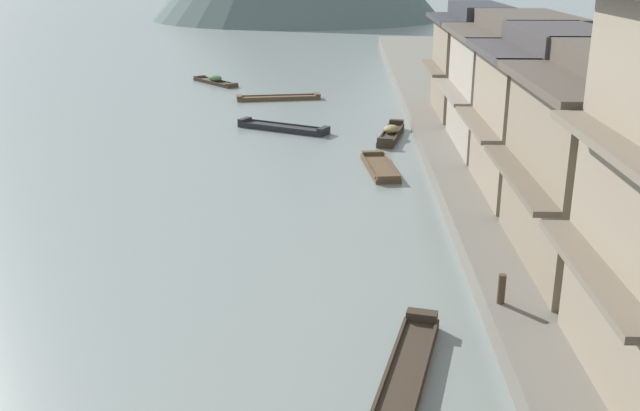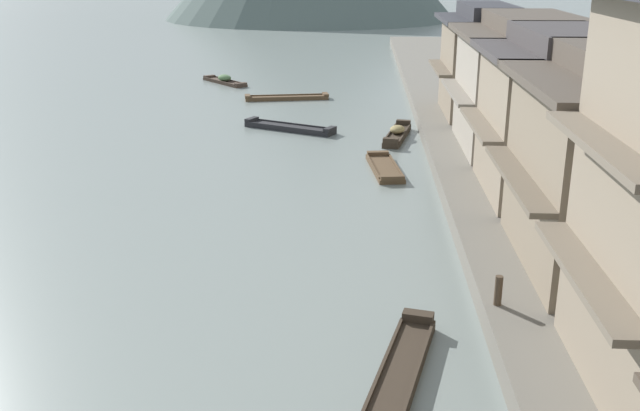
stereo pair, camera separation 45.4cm
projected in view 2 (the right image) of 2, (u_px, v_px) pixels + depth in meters
The scene contains 11 objects.
boat_moored_second at pixel (385, 168), 32.96m from camera, with size 1.71×4.57×0.37m.
boat_moored_third at pixel (397, 134), 38.86m from camera, with size 1.78×4.92×0.71m.
boat_moored_far at pixel (399, 375), 16.44m from camera, with size 2.13×5.48×0.50m.
boat_midriver_drifting at pixel (287, 98), 49.74m from camera, with size 5.83×2.14×0.37m.
boat_midriver_upstream at pixel (225, 80), 56.16m from camera, with size 4.10×4.51×0.69m.
boat_upstream_distant at pixel (290, 128), 40.77m from camera, with size 5.38×3.37×0.44m.
house_waterfront_tall at pixel (634, 165), 20.19m from camera, with size 6.89×7.56×6.14m.
house_waterfront_narrow at pixel (559, 115), 26.72m from camera, with size 6.26×6.92×6.14m.
house_waterfront_far at pixel (528, 84), 33.38m from camera, with size 7.00×7.92×6.14m.
house_waterfront_end at pixel (483, 61), 40.86m from camera, with size 5.35×7.32×6.14m.
mooring_post_dock_far at pixel (498, 291), 18.53m from camera, with size 0.20×0.20×0.80m, color #473828.
Camera 2 is at (3.64, -0.86, 9.13)m, focal length 40.60 mm.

